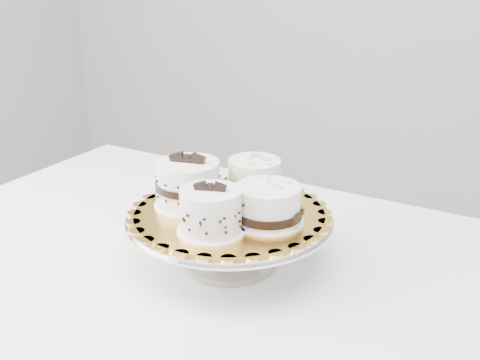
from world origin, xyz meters
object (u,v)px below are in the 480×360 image
at_px(cake_stand, 230,231).
at_px(cake_board, 229,213).
at_px(cake_ribbon, 269,205).
at_px(cake_swirl, 211,212).
at_px(table, 213,293).
at_px(cake_dots, 254,178).
at_px(cake_banded, 188,185).

distance_m(cake_stand, cake_board, 0.03).
bearing_deg(cake_ribbon, cake_swirl, -138.25).
bearing_deg(cake_swirl, table, 102.77).
distance_m(table, cake_stand, 0.15).
distance_m(cake_stand, cake_dots, 0.11).
distance_m(table, cake_banded, 0.21).
bearing_deg(cake_swirl, cake_banded, 122.40).
relative_size(cake_stand, cake_swirl, 2.99).
bearing_deg(cake_ribbon, cake_stand, 169.21).
relative_size(cake_dots, cake_ribbon, 0.93).
xyz_separation_m(table, cake_stand, (0.04, -0.01, 0.14)).
height_order(table, cake_stand, cake_stand).
xyz_separation_m(cake_dots, cake_ribbon, (0.07, -0.09, -0.01)).
bearing_deg(cake_stand, table, 165.55).
height_order(cake_swirl, cake_ribbon, cake_swirl).
xyz_separation_m(cake_stand, cake_swirl, (0.01, -0.08, 0.07)).
xyz_separation_m(cake_board, cake_swirl, (0.01, -0.08, 0.04)).
distance_m(table, cake_swirl, 0.23).
bearing_deg(cake_stand, cake_ribbon, -4.89).
xyz_separation_m(cake_stand, cake_banded, (-0.08, -0.00, 0.07)).
bearing_deg(table, cake_swirl, -57.40).
bearing_deg(cake_board, cake_ribbon, -4.89).
bearing_deg(cake_banded, cake_dots, 35.31).
height_order(cake_stand, cake_banded, cake_banded).
height_order(cake_swirl, cake_dots, cake_swirl).
bearing_deg(cake_dots, cake_ribbon, -61.14).
bearing_deg(cake_stand, cake_dots, 84.12).
distance_m(cake_banded, cake_ribbon, 0.15).
distance_m(table, cake_ribbon, 0.23).
height_order(table, cake_banded, cake_banded).
bearing_deg(cake_dots, cake_banded, -142.73).
distance_m(cake_board, cake_swirl, 0.09).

